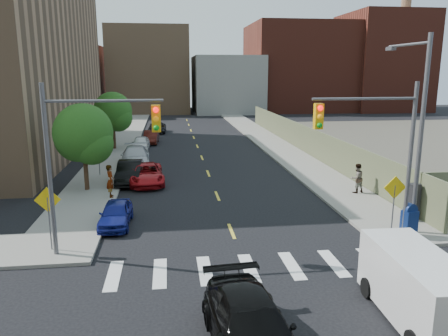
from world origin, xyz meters
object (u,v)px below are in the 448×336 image
object	(u,v)px
parked_car_blue	(116,214)
parked_car_red	(146,174)
mailbox	(409,220)
pedestrian_east	(357,178)
black_sedan	(251,329)
parked_car_silver	(135,157)
cargo_van	(415,284)
parked_car_black	(130,172)
pedestrian_west	(110,181)
parked_car_grey	(157,128)
parked_car_white	(141,143)
parked_car_maroon	(151,137)
payphone	(413,202)

from	to	relation	value
parked_car_blue	parked_car_red	size ratio (longest dim) A/B	0.74
mailbox	pedestrian_east	bearing A→B (deg)	69.74
parked_car_red	pedestrian_east	size ratio (longest dim) A/B	2.69
mailbox	pedestrian_east	distance (m)	7.20
black_sedan	parked_car_silver	bearing A→B (deg)	96.25
parked_car_blue	cargo_van	bearing A→B (deg)	-42.16
parked_car_black	pedestrian_west	distance (m)	3.92
parked_car_red	cargo_van	size ratio (longest dim) A/B	1.03
black_sedan	mailbox	size ratio (longest dim) A/B	3.37
parked_car_grey	pedestrian_west	size ratio (longest dim) A/B	2.29
parked_car_red	cargo_van	xyz separation A→B (m)	(8.84, -17.57, 0.44)
mailbox	parked_car_red	bearing A→B (deg)	121.85
parked_car_grey	cargo_van	distance (m)	43.37
pedestrian_east	parked_car_white	bearing A→B (deg)	-65.73
parked_car_maroon	parked_car_grey	bearing A→B (deg)	90.01
parked_car_blue	black_sedan	size ratio (longest dim) A/B	0.69
parked_car_blue	parked_car_maroon	xyz separation A→B (m)	(0.85, 24.91, 0.06)
parked_car_blue	cargo_van	xyz separation A→B (m)	(9.95, -9.53, 0.51)
parked_car_grey	mailbox	bearing A→B (deg)	-70.26
parked_car_maroon	pedestrian_west	distance (m)	20.33
pedestrian_east	parked_car_grey	bearing A→B (deg)	-81.07
cargo_van	parked_car_maroon	bearing A→B (deg)	107.08
payphone	pedestrian_west	xyz separation A→B (m)	(-15.40, 6.05, 0.04)
mailbox	payphone	size ratio (longest dim) A/B	0.83
parked_car_blue	parked_car_grey	distance (m)	32.99
parked_car_red	parked_car_maroon	xyz separation A→B (m)	(-0.26, 16.87, -0.01)
parked_car_silver	pedestrian_west	xyz separation A→B (m)	(-0.80, -8.96, 0.34)
parked_car_red	parked_car_silver	bearing A→B (deg)	96.91
parked_car_grey	black_sedan	world-z (taller)	black_sedan
black_sedan	payphone	size ratio (longest dim) A/B	2.79
parked_car_blue	parked_car_grey	world-z (taller)	parked_car_grey
parked_car_blue	parked_car_black	size ratio (longest dim) A/B	0.79
parked_car_red	pedestrian_west	bearing A→B (deg)	-123.82
parked_car_red	payphone	size ratio (longest dim) A/B	2.62
parked_car_white	pedestrian_east	xyz separation A→B (m)	(13.95, -17.42, 0.39)
cargo_van	parked_car_grey	bearing A→B (deg)	103.79
parked_car_black	pedestrian_east	xyz separation A→B (m)	(13.95, -4.80, 0.31)
parked_car_blue	pedestrian_east	xyz separation A→B (m)	(13.95, 3.67, 0.44)
parked_car_black	parked_car_red	size ratio (longest dim) A/B	0.93
parked_car_blue	parked_car_red	distance (m)	8.12
parked_car_black	parked_car_silver	distance (m)	5.14
parked_car_white	black_sedan	size ratio (longest dim) A/B	0.75
payphone	pedestrian_west	world-z (taller)	pedestrian_west
mailbox	pedestrian_west	xyz separation A→B (m)	(-14.04, 8.15, 0.22)
parked_car_black	mailbox	distance (m)	17.84
parked_car_maroon	pedestrian_east	size ratio (longest dim) A/B	2.24
parked_car_blue	payphone	size ratio (longest dim) A/B	1.93
mailbox	pedestrian_east	xyz separation A→B (m)	(0.71, 7.16, 0.16)
black_sedan	mailbox	xyz separation A→B (m)	(8.54, 7.14, 0.14)
mailbox	parked_car_black	bearing A→B (deg)	123.30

